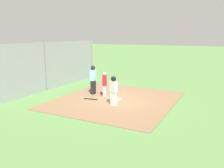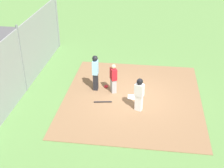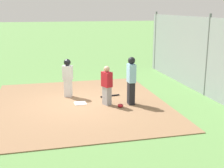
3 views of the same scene
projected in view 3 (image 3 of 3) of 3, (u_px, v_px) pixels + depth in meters
name	position (u px, v px, depth m)	size (l,w,h in m)	color
ground_plane	(80.00, 104.00, 11.49)	(140.00, 140.00, 0.00)	#5B8947
dirt_infield	(80.00, 104.00, 11.49)	(7.20, 6.40, 0.03)	#896647
home_plate	(80.00, 103.00, 11.48)	(0.44, 0.44, 0.02)	white
catcher	(107.00, 85.00, 11.16)	(0.45, 0.40, 1.48)	#9E9EA3
umpire	(131.00, 80.00, 11.18)	(0.38, 0.27, 1.80)	black
runner	(68.00, 76.00, 12.15)	(0.38, 0.45, 1.56)	silver
baseball_bat	(110.00, 96.00, 12.38)	(0.06, 0.06, 0.82)	black
catcher_mask	(120.00, 105.00, 11.06)	(0.24, 0.20, 0.12)	#B21923
backstop_fence	(207.00, 57.00, 12.29)	(12.00, 0.10, 3.35)	#93999E
parked_car_green	(212.00, 55.00, 19.36)	(4.42, 2.39, 1.28)	#235B38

